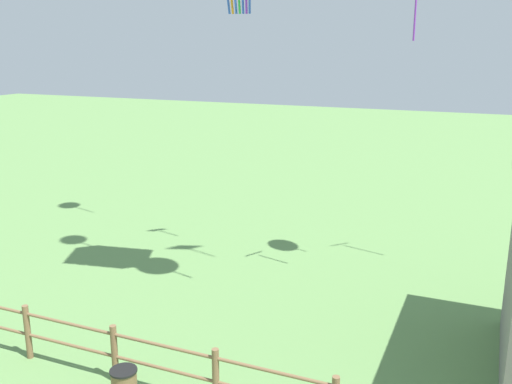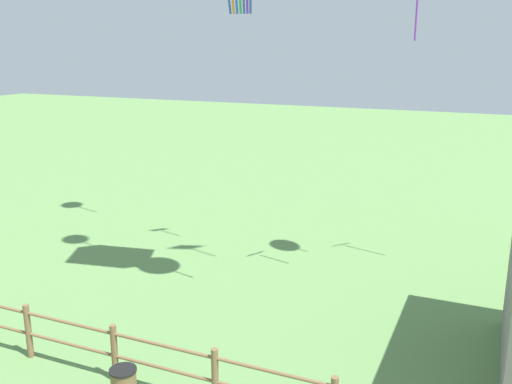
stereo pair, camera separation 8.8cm
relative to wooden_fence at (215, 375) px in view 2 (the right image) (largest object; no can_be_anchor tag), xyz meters
The scene contains 1 object.
wooden_fence is the anchor object (origin of this frame).
Camera 2 is at (4.65, -3.30, 6.97)m, focal length 40.00 mm.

